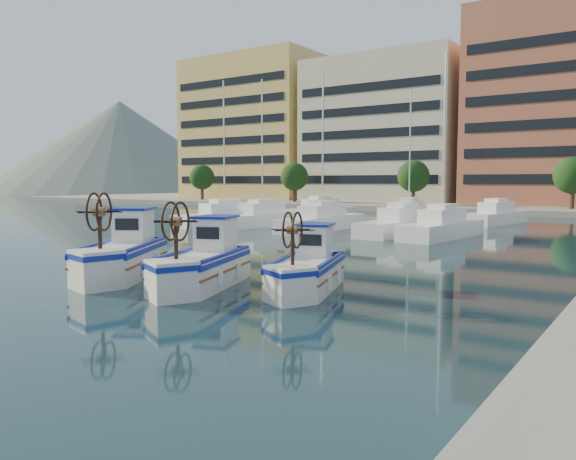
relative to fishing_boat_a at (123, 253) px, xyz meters
name	(u,v)px	position (x,y,z in m)	size (l,w,h in m)	color
ground	(195,288)	(3.94, -0.25, -0.88)	(300.00, 300.00, 0.00)	#193641
hill_west	(122,192)	(-136.06, 109.75, -0.88)	(180.00, 180.00, 60.00)	slate
yacht_marina	(409,221)	(0.16, 27.22, -0.36)	(37.24, 23.10, 11.50)	white
fishing_boat_a	(123,253)	(0.00, 0.00, 0.00)	(4.33, 5.28, 3.21)	silver
fishing_boat_b	(203,262)	(3.89, 0.20, -0.07)	(3.35, 4.92, 2.97)	silver
fishing_boat_c	(308,267)	(7.19, 1.67, -0.14)	(2.97, 4.45, 2.69)	silver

